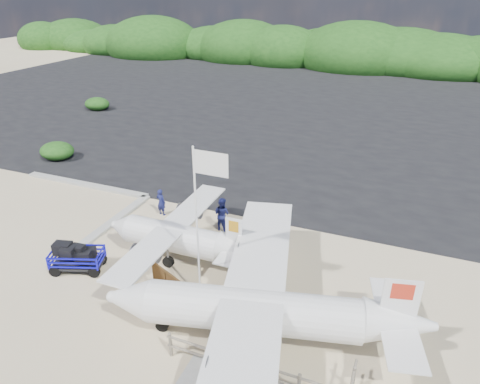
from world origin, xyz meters
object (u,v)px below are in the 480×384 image
(signboard, at_px, (169,302))
(crew_b, at_px, (222,214))
(aircraft_small, at_px, (259,93))
(flagpole, at_px, (201,298))
(baggage_cart, at_px, (80,270))
(crew_a, at_px, (161,202))

(signboard, bearing_deg, crew_b, 116.61)
(aircraft_small, bearing_deg, flagpole, 105.22)
(baggage_cart, bearing_deg, signboard, -24.44)
(flagpole, relative_size, crew_a, 4.27)
(signboard, xyz_separation_m, crew_a, (-4.05, 6.22, 0.77))
(baggage_cart, relative_size, crew_b, 1.31)
(baggage_cart, relative_size, aircraft_small, 0.32)
(crew_a, bearing_deg, crew_b, -174.16)
(signboard, bearing_deg, aircraft_small, 127.59)
(flagpole, bearing_deg, signboard, -147.70)
(baggage_cart, relative_size, flagpole, 0.36)
(flagpole, xyz_separation_m, crew_a, (-5.15, 5.52, 0.77))
(signboard, distance_m, crew_a, 7.46)
(crew_b, distance_m, aircraft_small, 30.76)
(signboard, xyz_separation_m, aircraft_small, (-8.70, 35.56, 0.00))
(baggage_cart, xyz_separation_m, signboard, (4.82, -0.40, 0.00))
(crew_b, bearing_deg, crew_a, 9.71)
(flagpole, height_order, crew_b, flagpole)
(signboard, height_order, crew_b, crew_b)
(flagpole, relative_size, crew_b, 3.61)
(flagpole, distance_m, aircraft_small, 36.22)
(crew_a, distance_m, crew_b, 3.77)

